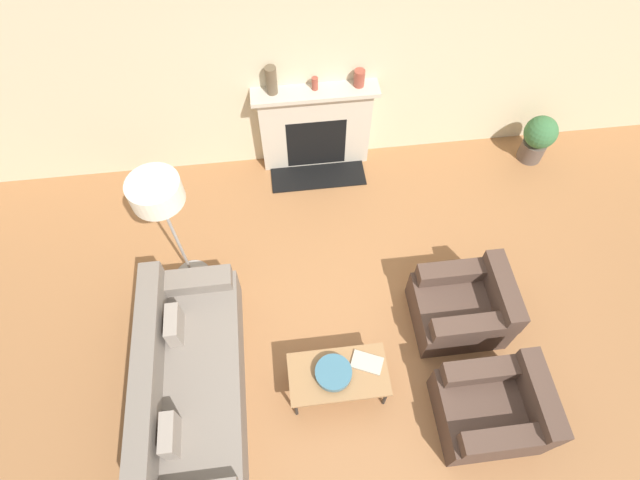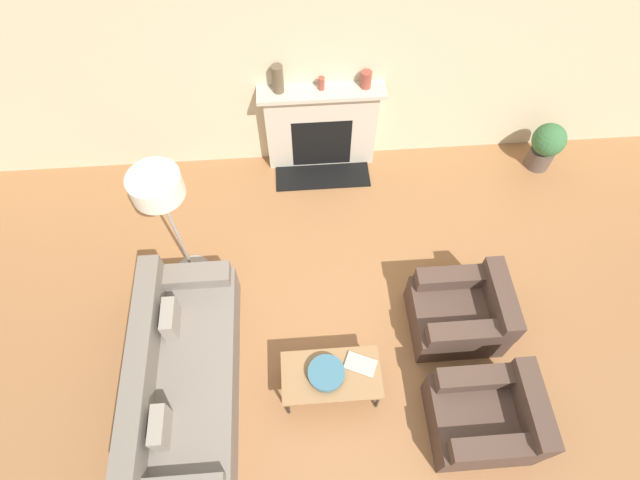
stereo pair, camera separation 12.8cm
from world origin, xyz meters
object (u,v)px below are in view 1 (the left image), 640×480
at_px(fireplace, 315,129).
at_px(armchair_far, 464,307).
at_px(armchair_near, 494,409).
at_px(floor_lamp, 160,202).
at_px(mantel_vase_left, 271,80).
at_px(mantel_vase_center_left, 315,83).
at_px(potted_plant, 538,137).
at_px(couch, 189,385).
at_px(mantel_vase_center_right, 359,78).
at_px(book, 367,362).
at_px(coffee_table, 338,375).
at_px(bowl, 333,373).

distance_m(fireplace, armchair_far, 2.65).
relative_size(armchair_near, floor_lamp, 0.54).
bearing_deg(mantel_vase_left, floor_lamp, -124.91).
distance_m(mantel_vase_center_left, potted_plant, 2.86).
distance_m(armchair_near, mantel_vase_center_left, 3.68).
distance_m(armchair_far, potted_plant, 2.56).
bearing_deg(floor_lamp, armchair_near, -33.69).
relative_size(couch, mantel_vase_center_right, 11.06).
relative_size(armchair_near, mantel_vase_center_left, 6.02).
distance_m(couch, book, 1.64).
distance_m(fireplace, couch, 3.18).
bearing_deg(mantel_vase_center_left, coffee_table, -92.46).
height_order(floor_lamp, mantel_vase_left, floor_lamp).
bearing_deg(fireplace, armchair_near, -69.96).
height_order(couch, potted_plant, couch).
xyz_separation_m(mantel_vase_left, mantel_vase_center_right, (0.94, 0.00, -0.06)).
height_order(armchair_near, mantel_vase_left, mantel_vase_left).
relative_size(fireplace, armchair_near, 1.60).
bearing_deg(mantel_vase_left, mantel_vase_center_right, 0.00).
bearing_deg(bowl, mantel_vase_center_left, 86.61).
relative_size(bowl, mantel_vase_center_right, 1.72).
distance_m(bowl, book, 0.33).
relative_size(mantel_vase_center_left, mantel_vase_center_right, 0.76).
bearing_deg(armchair_far, book, -65.64).
bearing_deg(fireplace, couch, -117.94).
bearing_deg(mantel_vase_center_left, fireplace, -94.21).
xyz_separation_m(armchair_near, armchair_far, (0.00, 1.00, 0.00)).
height_order(couch, mantel_vase_center_right, mantel_vase_center_right).
bearing_deg(mantel_vase_center_left, book, -87.01).
xyz_separation_m(couch, book, (1.63, -0.02, 0.11)).
relative_size(mantel_vase_center_right, potted_plant, 0.30).
height_order(armchair_near, book, armchair_near).
xyz_separation_m(armchair_far, mantel_vase_center_left, (-1.21, 2.35, 0.94)).
height_order(armchair_far, mantel_vase_center_left, mantel_vase_center_left).
relative_size(mantel_vase_left, potted_plant, 0.50).
bearing_deg(armchair_near, book, -115.82).
relative_size(coffee_table, mantel_vase_center_left, 6.19).
distance_m(mantel_vase_center_left, mantel_vase_center_right, 0.48).
height_order(fireplace, armchair_near, fireplace).
bearing_deg(mantel_vase_left, mantel_vase_center_left, 0.00).
bearing_deg(bowl, couch, 176.26).
bearing_deg(coffee_table, armchair_far, 22.41).
bearing_deg(coffee_table, fireplace, 87.55).
bearing_deg(coffee_table, mantel_vase_center_left, 87.54).
bearing_deg(mantel_vase_center_left, armchair_far, -62.65).
xyz_separation_m(armchair_near, bowl, (-1.39, 0.45, 0.16)).
bearing_deg(armchair_far, armchair_near, -0.00).
relative_size(book, mantel_vase_left, 1.01).
xyz_separation_m(bowl, potted_plant, (2.89, 2.62, -0.08)).
bearing_deg(mantel_vase_center_right, armchair_far, -72.66).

